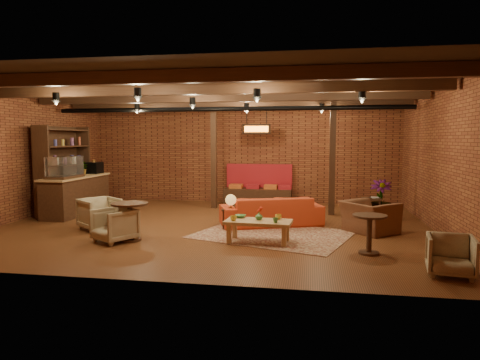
% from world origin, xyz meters
% --- Properties ---
extents(floor, '(10.00, 10.00, 0.00)m').
position_xyz_m(floor, '(0.00, 0.00, 0.00)').
color(floor, '#402510').
rests_on(floor, ground).
extents(ceiling, '(10.00, 8.00, 0.02)m').
position_xyz_m(ceiling, '(0.00, 0.00, 3.20)').
color(ceiling, black).
rests_on(ceiling, wall_back).
extents(wall_back, '(10.00, 0.02, 3.20)m').
position_xyz_m(wall_back, '(0.00, 4.00, 1.60)').
color(wall_back, brown).
rests_on(wall_back, ground).
extents(wall_front, '(10.00, 0.02, 3.20)m').
position_xyz_m(wall_front, '(0.00, -4.00, 1.60)').
color(wall_front, brown).
rests_on(wall_front, ground).
extents(wall_left, '(0.02, 8.00, 3.20)m').
position_xyz_m(wall_left, '(-5.00, 0.00, 1.60)').
color(wall_left, brown).
rests_on(wall_left, ground).
extents(wall_right, '(0.02, 8.00, 3.20)m').
position_xyz_m(wall_right, '(5.00, 0.00, 1.60)').
color(wall_right, brown).
rests_on(wall_right, ground).
extents(ceiling_beams, '(9.80, 6.40, 0.22)m').
position_xyz_m(ceiling_beams, '(0.00, 0.00, 3.08)').
color(ceiling_beams, black).
rests_on(ceiling_beams, ceiling).
extents(ceiling_pipe, '(9.60, 0.12, 0.12)m').
position_xyz_m(ceiling_pipe, '(0.00, 1.60, 2.85)').
color(ceiling_pipe, black).
rests_on(ceiling_pipe, ceiling).
extents(post_left, '(0.16, 0.16, 3.20)m').
position_xyz_m(post_left, '(-0.60, 2.60, 1.60)').
color(post_left, black).
rests_on(post_left, ground).
extents(post_right, '(0.16, 0.16, 3.20)m').
position_xyz_m(post_right, '(2.80, 2.00, 1.60)').
color(post_right, black).
rests_on(post_right, ground).
extents(service_counter, '(0.80, 2.50, 1.60)m').
position_xyz_m(service_counter, '(-4.10, 1.00, 0.80)').
color(service_counter, black).
rests_on(service_counter, ground).
extents(plant_counter, '(0.35, 0.39, 0.30)m').
position_xyz_m(plant_counter, '(-4.00, 1.20, 1.22)').
color(plant_counter, '#337F33').
rests_on(plant_counter, service_counter).
extents(shelving_hutch, '(0.52, 2.00, 2.40)m').
position_xyz_m(shelving_hutch, '(-4.50, 1.10, 1.20)').
color(shelving_hutch, black).
rests_on(shelving_hutch, ground).
extents(banquette, '(2.10, 0.70, 1.00)m').
position_xyz_m(banquette, '(0.60, 3.55, 0.50)').
color(banquette, '#A61B23').
rests_on(banquette, ground).
extents(service_sign, '(0.86, 0.06, 0.30)m').
position_xyz_m(service_sign, '(0.60, 3.10, 2.35)').
color(service_sign, orange).
rests_on(service_sign, ceiling).
extents(ceiling_spotlights, '(6.40, 4.40, 0.28)m').
position_xyz_m(ceiling_spotlights, '(0.00, 0.00, 2.86)').
color(ceiling_spotlights, black).
rests_on(ceiling_spotlights, ceiling).
extents(rug, '(3.70, 3.24, 0.01)m').
position_xyz_m(rug, '(1.45, -0.69, 0.01)').
color(rug, maroon).
rests_on(rug, floor).
extents(sofa, '(2.55, 1.71, 0.69)m').
position_xyz_m(sofa, '(1.32, 0.33, 0.35)').
color(sofa, '#B93719').
rests_on(sofa, floor).
extents(coffee_table, '(1.35, 0.74, 0.70)m').
position_xyz_m(coffee_table, '(1.22, -1.43, 0.40)').
color(coffee_table, '#A87B4E').
rests_on(coffee_table, floor).
extents(side_table_lamp, '(0.40, 0.40, 0.79)m').
position_xyz_m(side_table_lamp, '(0.44, -0.22, 0.60)').
color(side_table_lamp, black).
rests_on(side_table_lamp, floor).
extents(round_table_left, '(0.74, 0.74, 0.77)m').
position_xyz_m(round_table_left, '(-1.36, -1.68, 0.52)').
color(round_table_left, black).
rests_on(round_table_left, floor).
extents(armchair_a, '(1.04, 1.05, 0.80)m').
position_xyz_m(armchair_a, '(-2.49, -0.79, 0.40)').
color(armchair_a, beige).
rests_on(armchair_a, floor).
extents(armchair_b, '(0.96, 0.95, 0.74)m').
position_xyz_m(armchair_b, '(-1.63, -1.83, 0.37)').
color(armchair_b, beige).
rests_on(armchair_b, floor).
extents(armchair_right, '(1.21, 1.25, 0.92)m').
position_xyz_m(armchair_right, '(3.52, -0.13, 0.46)').
color(armchair_right, brown).
rests_on(armchair_right, floor).
extents(side_table_book, '(0.53, 0.53, 0.57)m').
position_xyz_m(side_table_book, '(3.78, 1.53, 0.51)').
color(side_table_book, black).
rests_on(side_table_book, floor).
extents(round_table_right, '(0.60, 0.60, 0.71)m').
position_xyz_m(round_table_right, '(3.29, -1.94, 0.47)').
color(round_table_right, black).
rests_on(round_table_right, floor).
extents(armchair_far, '(0.76, 0.72, 0.68)m').
position_xyz_m(armchair_far, '(4.34, -3.00, 0.34)').
color(armchair_far, beige).
rests_on(armchair_far, floor).
extents(plant_tall, '(1.82, 1.82, 2.98)m').
position_xyz_m(plant_tall, '(4.04, 1.77, 1.49)').
color(plant_tall, '#4C7F4C').
rests_on(plant_tall, floor).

